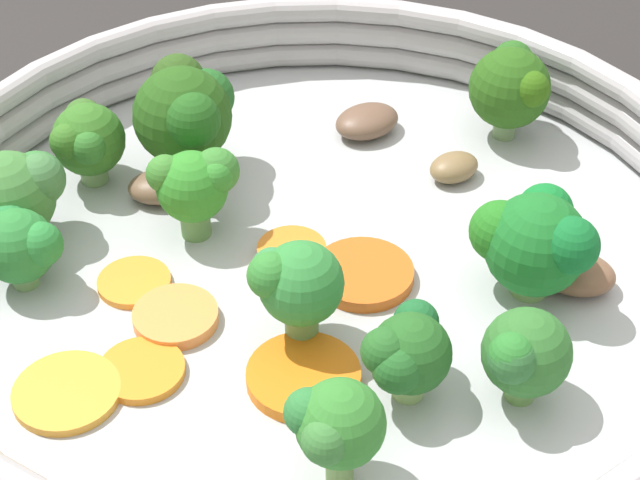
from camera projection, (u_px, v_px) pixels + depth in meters
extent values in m
plane|color=#272524|center=(320.00, 292.00, 0.49)|extent=(4.00, 4.00, 0.00)
cylinder|color=#B2B5B7|center=(320.00, 279.00, 0.48)|extent=(0.36, 0.36, 0.02)
torus|color=#B3ADB1|center=(320.00, 254.00, 0.47)|extent=(0.37, 0.37, 0.01)
torus|color=#B3ADB1|center=(320.00, 230.00, 0.46)|extent=(0.37, 0.37, 0.01)
torus|color=#B3ADB1|center=(320.00, 204.00, 0.45)|extent=(0.37, 0.37, 0.01)
sphere|color=#AEB7B9|center=(6.00, 164.00, 0.53)|extent=(0.01, 0.01, 0.01)
cylinder|color=#F98B41|center=(173.00, 313.00, 0.45)|extent=(0.05, 0.05, 0.01)
cylinder|color=orange|center=(134.00, 282.00, 0.47)|extent=(0.04, 0.04, 0.00)
cylinder|color=orange|center=(142.00, 370.00, 0.43)|extent=(0.05, 0.05, 0.00)
cylinder|color=orange|center=(67.00, 392.00, 0.42)|extent=(0.05, 0.05, 0.00)
cylinder|color=#DA5C1B|center=(363.00, 274.00, 0.47)|extent=(0.06, 0.06, 0.01)
cylinder|color=orange|center=(304.00, 376.00, 0.42)|extent=(0.06, 0.06, 0.01)
cylinder|color=orange|center=(292.00, 252.00, 0.48)|extent=(0.04, 0.04, 0.01)
cylinder|color=#87AB60|center=(408.00, 382.00, 0.41)|extent=(0.01, 0.01, 0.01)
sphere|color=#235A20|center=(411.00, 353.00, 0.40)|extent=(0.03, 0.03, 0.03)
sphere|color=#1A5B2A|center=(406.00, 327.00, 0.41)|extent=(0.02, 0.02, 0.02)
sphere|color=#215B23|center=(398.00, 368.00, 0.40)|extent=(0.02, 0.02, 0.02)
sphere|color=#245C23|center=(385.00, 351.00, 0.40)|extent=(0.02, 0.02, 0.02)
cylinder|color=#749C53|center=(530.00, 279.00, 0.46)|extent=(0.02, 0.02, 0.01)
sphere|color=#196824|center=(536.00, 245.00, 0.45)|extent=(0.04, 0.04, 0.04)
sphere|color=#136F29|center=(545.00, 212.00, 0.45)|extent=(0.02, 0.02, 0.02)
sphere|color=#126429|center=(570.00, 245.00, 0.43)|extent=(0.02, 0.02, 0.02)
sphere|color=#22711D|center=(500.00, 231.00, 0.45)|extent=(0.03, 0.03, 0.03)
cylinder|color=#70974F|center=(340.00, 459.00, 0.38)|extent=(0.01, 0.01, 0.02)
sphere|color=#327A2D|center=(340.00, 424.00, 0.37)|extent=(0.03, 0.03, 0.03)
sphere|color=#367433|center=(326.00, 441.00, 0.36)|extent=(0.02, 0.02, 0.02)
sphere|color=#2B7334|center=(308.00, 412.00, 0.37)|extent=(0.02, 0.02, 0.02)
cylinder|color=#74945F|center=(505.00, 121.00, 0.55)|extent=(0.01, 0.01, 0.02)
sphere|color=#265515|center=(510.00, 88.00, 0.54)|extent=(0.04, 0.04, 0.04)
sphere|color=#2E5C10|center=(531.00, 89.00, 0.52)|extent=(0.02, 0.02, 0.02)
sphere|color=#265A1D|center=(512.00, 61.00, 0.55)|extent=(0.02, 0.02, 0.02)
cylinder|color=#64904F|center=(302.00, 320.00, 0.44)|extent=(0.01, 0.01, 0.02)
sphere|color=#2F8036|center=(301.00, 283.00, 0.42)|extent=(0.03, 0.03, 0.03)
sphere|color=#337F40|center=(272.00, 268.00, 0.42)|extent=(0.02, 0.02, 0.02)
sphere|color=#307C2F|center=(271.00, 275.00, 0.42)|extent=(0.02, 0.02, 0.02)
cylinder|color=#5D8A42|center=(521.00, 383.00, 0.41)|extent=(0.01, 0.01, 0.01)
sphere|color=#2D692A|center=(527.00, 352.00, 0.40)|extent=(0.03, 0.03, 0.03)
sphere|color=#29732A|center=(512.00, 356.00, 0.39)|extent=(0.02, 0.02, 0.02)
sphere|color=#2C6630|center=(513.00, 359.00, 0.39)|extent=(0.02, 0.02, 0.02)
cylinder|color=olive|center=(186.00, 157.00, 0.52)|extent=(0.01, 0.01, 0.02)
sphere|color=#235016|center=(182.00, 116.00, 0.51)|extent=(0.05, 0.05, 0.05)
sphere|color=#1F5319|center=(193.00, 120.00, 0.49)|extent=(0.03, 0.03, 0.03)
sphere|color=#1F5720|center=(206.00, 97.00, 0.52)|extent=(0.03, 0.03, 0.03)
sphere|color=#2A4B18|center=(178.00, 82.00, 0.51)|extent=(0.03, 0.03, 0.03)
cylinder|color=#6D9E5C|center=(24.00, 273.00, 0.46)|extent=(0.01, 0.01, 0.01)
sphere|color=#297831|center=(18.00, 246.00, 0.45)|extent=(0.03, 0.03, 0.03)
sphere|color=#267737|center=(10.00, 226.00, 0.46)|extent=(0.02, 0.02, 0.02)
sphere|color=#287D34|center=(40.00, 244.00, 0.45)|extent=(0.02, 0.02, 0.02)
cylinder|color=#84AA6C|center=(93.00, 168.00, 0.52)|extent=(0.01, 0.01, 0.01)
sphere|color=#316A21|center=(89.00, 139.00, 0.51)|extent=(0.04, 0.04, 0.04)
sphere|color=#2E6D27|center=(89.00, 147.00, 0.50)|extent=(0.02, 0.02, 0.02)
sphere|color=#346A21|center=(68.00, 141.00, 0.50)|extent=(0.02, 0.02, 0.02)
sphere|color=#356123|center=(84.00, 118.00, 0.52)|extent=(0.02, 0.02, 0.02)
cylinder|color=#5D8E4A|center=(195.00, 218.00, 0.49)|extent=(0.01, 0.01, 0.02)
sphere|color=#2F8427|center=(192.00, 187.00, 0.48)|extent=(0.03, 0.03, 0.03)
sphere|color=#397C2C|center=(165.00, 174.00, 0.47)|extent=(0.02, 0.02, 0.02)
sphere|color=#367B2E|center=(216.00, 171.00, 0.48)|extent=(0.02, 0.02, 0.02)
sphere|color=#31802A|center=(216.00, 176.00, 0.47)|extent=(0.02, 0.02, 0.02)
cylinder|color=#659246|center=(17.00, 229.00, 0.49)|extent=(0.01, 0.01, 0.01)
sphere|color=#3D7836|center=(9.00, 197.00, 0.47)|extent=(0.04, 0.04, 0.04)
sphere|color=#347535|center=(37.00, 179.00, 0.48)|extent=(0.03, 0.03, 0.03)
sphere|color=#3E743D|center=(40.00, 179.00, 0.47)|extent=(0.02, 0.02, 0.02)
ellipsoid|color=olive|center=(454.00, 167.00, 0.52)|extent=(0.02, 0.03, 0.01)
ellipsoid|color=brown|center=(161.00, 186.00, 0.51)|extent=(0.03, 0.04, 0.01)
ellipsoid|color=brown|center=(575.00, 273.00, 0.46)|extent=(0.04, 0.04, 0.01)
ellipsoid|color=brown|center=(367.00, 121.00, 0.55)|extent=(0.03, 0.04, 0.01)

